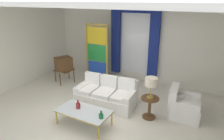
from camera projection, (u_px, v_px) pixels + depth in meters
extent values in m
plane|color=silver|center=(97.00, 115.00, 5.55)|extent=(16.00, 16.00, 0.00)
cube|color=white|center=(140.00, 42.00, 7.57)|extent=(8.00, 0.12, 3.00)
cube|color=white|center=(20.00, 44.00, 7.19)|extent=(0.12, 7.00, 3.00)
cube|color=white|center=(111.00, 0.00, 5.19)|extent=(8.00, 7.60, 0.04)
cube|color=white|center=(135.00, 41.00, 7.56)|extent=(1.10, 0.02, 2.50)
cylinder|color=gold|center=(136.00, 5.00, 7.05)|extent=(2.00, 0.04, 0.04)
cube|color=navy|center=(116.00, 39.00, 7.83)|extent=(0.36, 0.12, 2.70)
cube|color=navy|center=(154.00, 43.00, 7.13)|extent=(0.36, 0.12, 2.70)
cube|color=navy|center=(135.00, 9.00, 7.09)|extent=(1.80, 0.10, 0.28)
cube|color=white|center=(106.00, 99.00, 6.04)|extent=(1.80, 1.03, 0.38)
cube|color=white|center=(111.00, 88.00, 6.29)|extent=(1.75, 0.33, 0.78)
cube|color=white|center=(130.00, 102.00, 5.71)|extent=(0.26, 0.87, 0.56)
cube|color=white|center=(84.00, 92.00, 6.32)|extent=(0.26, 0.87, 0.56)
cube|color=white|center=(123.00, 96.00, 5.69)|extent=(0.59, 0.78, 0.12)
cube|color=white|center=(127.00, 85.00, 5.89)|extent=(0.52, 0.18, 0.40)
cube|color=white|center=(105.00, 92.00, 5.92)|extent=(0.59, 0.78, 0.12)
cube|color=white|center=(109.00, 82.00, 6.12)|extent=(0.52, 0.18, 0.40)
cube|color=white|center=(88.00, 89.00, 6.14)|extent=(0.59, 0.78, 0.12)
cube|color=white|center=(93.00, 79.00, 6.34)|extent=(0.52, 0.18, 0.40)
cube|color=silver|center=(84.00, 111.00, 5.00)|extent=(1.35, 0.70, 0.02)
cube|color=gold|center=(91.00, 106.00, 5.28)|extent=(1.35, 0.04, 0.03)
cube|color=gold|center=(75.00, 118.00, 4.74)|extent=(1.35, 0.04, 0.03)
cube|color=gold|center=(64.00, 105.00, 5.31)|extent=(0.04, 0.70, 0.03)
cube|color=gold|center=(106.00, 119.00, 4.71)|extent=(0.04, 0.70, 0.03)
cylinder|color=gold|center=(72.00, 107.00, 5.62)|extent=(0.04, 0.04, 0.38)
cylinder|color=gold|center=(112.00, 119.00, 5.04)|extent=(0.04, 0.04, 0.38)
cylinder|color=gold|center=(57.00, 117.00, 5.10)|extent=(0.04, 0.04, 0.38)
cylinder|color=gold|center=(99.00, 133.00, 4.53)|extent=(0.04, 0.04, 0.38)
cylinder|color=#196B3D|center=(101.00, 116.00, 4.67)|extent=(0.11, 0.11, 0.10)
cylinder|color=#196B3D|center=(101.00, 113.00, 4.65)|extent=(0.04, 0.04, 0.05)
sphere|color=#196B3D|center=(101.00, 112.00, 4.63)|extent=(0.05, 0.05, 0.05)
cylinder|color=maroon|center=(78.00, 106.00, 5.09)|extent=(0.11, 0.11, 0.14)
cylinder|color=maroon|center=(78.00, 103.00, 5.06)|extent=(0.04, 0.04, 0.05)
sphere|color=maroon|center=(78.00, 101.00, 5.04)|extent=(0.05, 0.05, 0.05)
cube|color=brown|center=(64.00, 70.00, 7.60)|extent=(0.62, 0.54, 0.03)
cylinder|color=brown|center=(55.00, 76.00, 7.71)|extent=(0.04, 0.04, 0.50)
cylinder|color=brown|center=(69.00, 73.00, 8.02)|extent=(0.04, 0.04, 0.50)
cylinder|color=brown|center=(60.00, 80.00, 7.34)|extent=(0.04, 0.04, 0.50)
cylinder|color=brown|center=(74.00, 76.00, 7.65)|extent=(0.04, 0.04, 0.50)
cube|color=brown|center=(64.00, 64.00, 7.51)|extent=(0.67, 0.71, 0.48)
cube|color=black|center=(61.00, 62.00, 7.68)|extent=(0.18, 0.36, 0.30)
cylinder|color=gold|center=(60.00, 67.00, 7.70)|extent=(0.03, 0.04, 0.04)
cylinder|color=gold|center=(63.00, 66.00, 7.79)|extent=(0.03, 0.04, 0.04)
cylinder|color=silver|center=(63.00, 53.00, 7.37)|extent=(0.06, 0.12, 0.34)
cylinder|color=silver|center=(63.00, 53.00, 7.37)|extent=(0.06, 0.12, 0.34)
cube|color=white|center=(184.00, 109.00, 5.46)|extent=(0.88, 0.88, 0.40)
cube|color=white|center=(186.00, 101.00, 5.37)|extent=(0.75, 0.75, 0.10)
cube|color=white|center=(173.00, 101.00, 5.51)|extent=(0.28, 0.82, 0.80)
cube|color=white|center=(186.00, 101.00, 5.71)|extent=(0.75, 0.25, 0.58)
cube|color=white|center=(184.00, 112.00, 5.15)|extent=(0.75, 0.25, 0.58)
cube|color=gold|center=(87.00, 52.00, 7.81)|extent=(0.05, 0.05, 2.20)
cube|color=gold|center=(107.00, 55.00, 7.40)|extent=(0.05, 0.05, 2.20)
cube|color=gold|center=(96.00, 25.00, 7.25)|extent=(0.90, 0.05, 0.06)
cube|color=gold|center=(97.00, 79.00, 7.96)|extent=(0.90, 0.05, 0.10)
cube|color=#1E47B7|center=(97.00, 70.00, 7.83)|extent=(0.82, 0.02, 0.64)
cube|color=#238E3D|center=(97.00, 53.00, 7.61)|extent=(0.82, 0.02, 0.64)
cube|color=yellow|center=(96.00, 36.00, 7.38)|extent=(0.82, 0.02, 0.64)
cylinder|color=beige|center=(105.00, 84.00, 7.46)|extent=(0.16, 0.16, 0.06)
ellipsoid|color=#2161A8|center=(105.00, 82.00, 7.43)|extent=(0.18, 0.32, 0.20)
sphere|color=#2161A8|center=(107.00, 78.00, 7.51)|extent=(0.09, 0.09, 0.09)
cone|color=gold|center=(108.00, 77.00, 7.56)|extent=(0.02, 0.04, 0.02)
cone|color=#248755|center=(103.00, 81.00, 7.24)|extent=(0.44, 0.40, 0.50)
cylinder|color=brown|center=(150.00, 98.00, 5.26)|extent=(0.48, 0.48, 0.03)
cylinder|color=brown|center=(149.00, 108.00, 5.36)|extent=(0.08, 0.08, 0.55)
cylinder|color=brown|center=(149.00, 117.00, 5.45)|extent=(0.36, 0.36, 0.03)
cylinder|color=#B29338|center=(150.00, 97.00, 5.25)|extent=(0.18, 0.18, 0.04)
cylinder|color=#B29338|center=(151.00, 90.00, 5.18)|extent=(0.03, 0.03, 0.36)
cylinder|color=beige|center=(151.00, 82.00, 5.10)|extent=(0.32, 0.32, 0.22)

